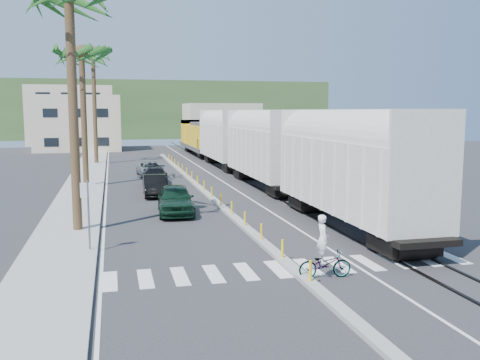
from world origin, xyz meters
The scene contains 16 objects.
ground centered at (0.00, 0.00, 0.00)m, with size 140.00×140.00×0.00m, color #28282B.
sidewalk centered at (-8.50, 25.00, 0.07)m, with size 3.00×90.00×0.15m, color gray.
rails centered at (5.00, 28.00, 0.03)m, with size 1.56×100.00×0.06m.
median centered at (0.00, 19.96, 0.09)m, with size 0.45×60.00×0.85m.
crosswalk centered at (0.00, -2.00, 0.01)m, with size 14.00×2.20×0.01m, color silver.
lane_markings centered at (-2.15, 25.00, 0.00)m, with size 9.42×90.00×0.01m.
freight_train centered at (5.00, 24.44, 2.91)m, with size 3.00×60.94×5.85m.
palm_trees centered at (-8.10, 22.70, 10.81)m, with size 3.50×37.20×13.75m.
street_sign centered at (-7.30, 2.00, 1.97)m, with size 0.60×0.08×3.00m.
buildings centered at (-6.41, 71.66, 4.36)m, with size 38.00×27.00×10.00m.
hillside centered at (0.00, 100.00, 6.00)m, with size 80.00×20.00×12.00m, color #385628.
car_lead centered at (-2.90, 9.54, 0.83)m, with size 2.27×4.99×1.66m, color black.
car_second centered at (-3.53, 16.31, 0.71)m, with size 1.63×4.38×1.43m, color black.
car_third centered at (-3.07, 21.73, 0.68)m, with size 2.28×4.84×1.36m, color black.
car_rear centered at (-3.00, 27.63, 0.64)m, with size 2.55×4.78×1.28m, color #A0A2A5.
cyclist centered at (0.76, -3.33, 0.72)m, with size 0.97×1.96×2.24m.
Camera 1 is at (-6.29, -20.18, 5.78)m, focal length 40.00 mm.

